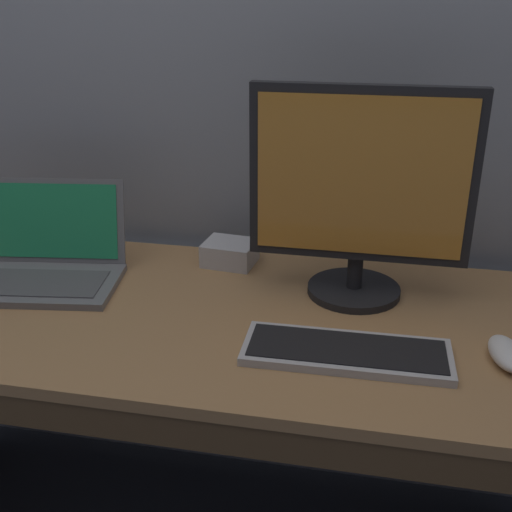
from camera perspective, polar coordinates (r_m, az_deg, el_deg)
name	(u,v)px	position (r m, az deg, el deg)	size (l,w,h in m)	color
desk	(198,389)	(1.50, -5.31, -12.03)	(1.77, 0.69, 0.78)	#A87A4C
laptop_space_gray	(45,266)	(1.59, -18.65, -0.89)	(0.39, 0.32, 0.22)	slate
external_monitor	(360,191)	(1.38, 9.49, 5.84)	(0.48, 0.22, 0.48)	black
wired_keyboard	(346,352)	(1.24, 8.24, -8.65)	(0.40, 0.15, 0.02)	#BCBCC1
computer_mouse	(506,353)	(1.30, 21.87, -8.24)	(0.06, 0.12, 0.04)	white
external_drive_box	(230,253)	(1.61, -2.40, 0.29)	(0.13, 0.11, 0.06)	silver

